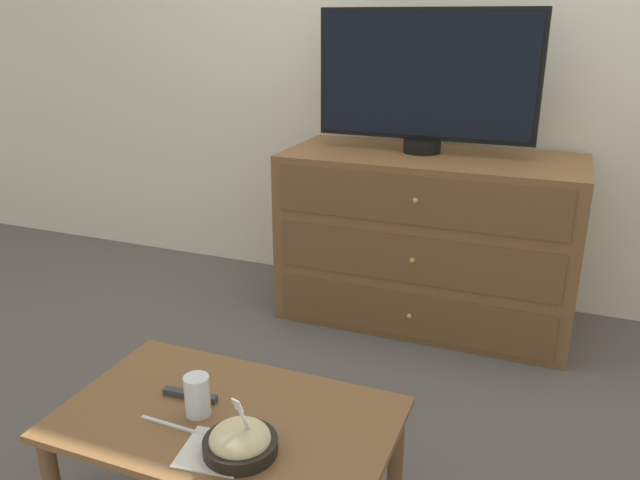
% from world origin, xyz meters
% --- Properties ---
extents(ground_plane, '(12.00, 12.00, 0.00)m').
position_xyz_m(ground_plane, '(0.00, 0.00, 0.00)').
color(ground_plane, '#56514C').
extents(wall_back, '(12.00, 0.05, 2.60)m').
position_xyz_m(wall_back, '(0.00, 0.03, 1.30)').
color(wall_back, silver).
rests_on(wall_back, ground_plane).
extents(dresser, '(1.33, 0.60, 0.79)m').
position_xyz_m(dresser, '(0.05, -0.32, 0.40)').
color(dresser, brown).
rests_on(dresser, ground_plane).
extents(tv, '(0.98, 0.17, 0.62)m').
position_xyz_m(tv, '(-0.01, -0.28, 1.12)').
color(tv, black).
rests_on(tv, dresser).
extents(coffee_table, '(0.87, 0.53, 0.40)m').
position_xyz_m(coffee_table, '(-0.13, -1.88, 0.34)').
color(coffee_table, brown).
rests_on(coffee_table, ground_plane).
extents(takeout_bowl, '(0.18, 0.18, 0.17)m').
position_xyz_m(takeout_bowl, '(-0.03, -1.99, 0.43)').
color(takeout_bowl, black).
rests_on(takeout_bowl, coffee_table).
extents(drink_cup, '(0.07, 0.07, 0.11)m').
position_xyz_m(drink_cup, '(-0.21, -1.90, 0.45)').
color(drink_cup, beige).
rests_on(drink_cup, coffee_table).
extents(napkin, '(0.18, 0.18, 0.00)m').
position_xyz_m(napkin, '(-0.09, -2.01, 0.40)').
color(napkin, silver).
rests_on(napkin, coffee_table).
extents(knife, '(0.19, 0.02, 0.01)m').
position_xyz_m(knife, '(-0.24, -1.97, 0.40)').
color(knife, silver).
rests_on(knife, coffee_table).
extents(remote_control, '(0.16, 0.03, 0.02)m').
position_xyz_m(remote_control, '(-0.27, -1.85, 0.41)').
color(remote_control, '#38383D').
rests_on(remote_control, coffee_table).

